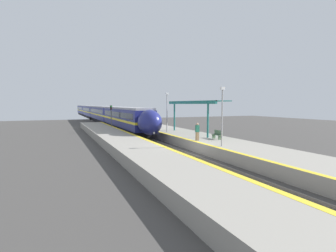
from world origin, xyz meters
name	(u,v)px	position (x,y,z in m)	size (l,w,h in m)	color
ground_plane	(182,155)	(0.00, 0.00, 0.00)	(120.00, 120.00, 0.00)	#423F3D
rail_left	(174,155)	(-0.72, 0.00, 0.07)	(0.08, 90.00, 0.15)	slate
rail_right	(189,154)	(0.72, 0.00, 0.07)	(0.08, 90.00, 0.15)	slate
train	(96,112)	(0.00, 52.03, 2.28)	(2.86, 91.03, 3.98)	black
platform_right	(222,146)	(4.29, 0.00, 0.48)	(5.11, 64.00, 0.97)	gray
platform_left	(141,153)	(-3.77, 0.00, 0.48)	(4.07, 64.00, 0.97)	gray
platform_bench	(217,134)	(4.81, 1.63, 1.42)	(0.44, 1.41, 0.89)	#4C6B4C
person_waiting	(197,131)	(2.41, 1.49, 1.85)	(0.36, 0.22, 1.71)	#7F6647
railway_signal	(111,116)	(-2.10, 20.71, 2.62)	(0.28, 0.28, 4.27)	#59595E
lamppost_near	(222,112)	(2.60, -2.27, 3.81)	(0.36, 0.20, 4.93)	#9E9EA3
lamppost_mid	(167,109)	(2.60, 9.40, 3.81)	(0.36, 0.20, 4.93)	#9E9EA3
station_canopy	(193,103)	(5.07, 7.14, 4.59)	(2.02, 11.37, 3.89)	#1E6B66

